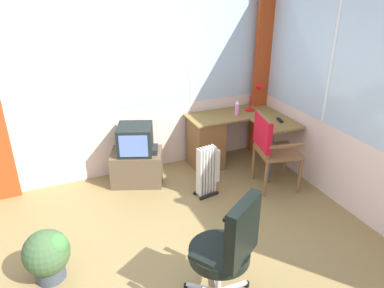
{
  "coord_description": "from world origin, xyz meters",
  "views": [
    {
      "loc": [
        -0.74,
        -2.53,
        2.53
      ],
      "look_at": [
        0.71,
        0.86,
        0.8
      ],
      "focal_mm": 34.7,
      "sensor_mm": 36.0,
      "label": 1
    }
  ],
  "objects": [
    {
      "name": "tv_on_stand",
      "position": [
        0.27,
        1.63,
        0.35
      ],
      "size": [
        0.76,
        0.64,
        0.79
      ],
      "color": "brown",
      "rests_on": "ground"
    },
    {
      "name": "east_window_panel",
      "position": [
        2.35,
        0.0,
        1.31
      ],
      "size": [
        0.07,
        3.91,
        2.63
      ],
      "color": "beige",
      "rests_on": "ground"
    },
    {
      "name": "tv_remote",
      "position": [
        2.12,
        1.2,
        0.74
      ],
      "size": [
        0.08,
        0.16,
        0.02
      ],
      "primitive_type": "cube",
      "rotation": [
        0.0,
        0.0,
        -0.28
      ],
      "color": "black",
      "rests_on": "desk"
    },
    {
      "name": "space_heater",
      "position": [
        0.98,
        1.0,
        0.33
      ],
      "size": [
        0.32,
        0.21,
        0.64
      ],
      "color": "silver",
      "rests_on": "ground"
    },
    {
      "name": "desk",
      "position": [
        1.35,
        1.66,
        0.4
      ],
      "size": [
        1.26,
        1.04,
        0.72
      ],
      "color": "olive",
      "rests_on": "ground"
    },
    {
      "name": "spray_bottle",
      "position": [
        1.7,
        1.61,
        0.83
      ],
      "size": [
        0.06,
        0.06,
        0.22
      ],
      "color": "pink",
      "rests_on": "desk"
    },
    {
      "name": "desk_lamp",
      "position": [
        2.03,
        1.65,
        1.0
      ],
      "size": [
        0.24,
        0.21,
        0.41
      ],
      "color": "red",
      "rests_on": "desk"
    },
    {
      "name": "office_chair",
      "position": [
        0.42,
        -0.54,
        0.57
      ],
      "size": [
        0.61,
        0.6,
        1.02
      ],
      "color": "#B7B7BF",
      "rests_on": "ground"
    },
    {
      "name": "ground",
      "position": [
        0.0,
        0.0,
        -0.03
      ],
      "size": [
        5.64,
        4.91,
        0.06
      ],
      "primitive_type": "cube",
      "color": "olive"
    },
    {
      "name": "curtain_corner",
      "position": [
        2.22,
        1.86,
        1.27
      ],
      "size": [
        0.25,
        0.07,
        2.53
      ],
      "primitive_type": "cube",
      "rotation": [
        0.0,
        0.0,
        -0.01
      ],
      "color": "#AE4119",
      "rests_on": "ground"
    },
    {
      "name": "wooden_armchair",
      "position": [
        1.73,
        0.86,
        0.62
      ],
      "size": [
        0.58,
        0.57,
        0.97
      ],
      "color": "brown",
      "rests_on": "ground"
    },
    {
      "name": "potted_plant",
      "position": [
        -0.91,
        0.3,
        0.27
      ],
      "size": [
        0.41,
        0.41,
        0.49
      ],
      "color": "#404954",
      "rests_on": "ground"
    },
    {
      "name": "north_window_panel",
      "position": [
        0.0,
        1.99,
        1.31
      ],
      "size": [
        4.64,
        0.07,
        2.63
      ],
      "color": "beige",
      "rests_on": "ground"
    }
  ]
}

